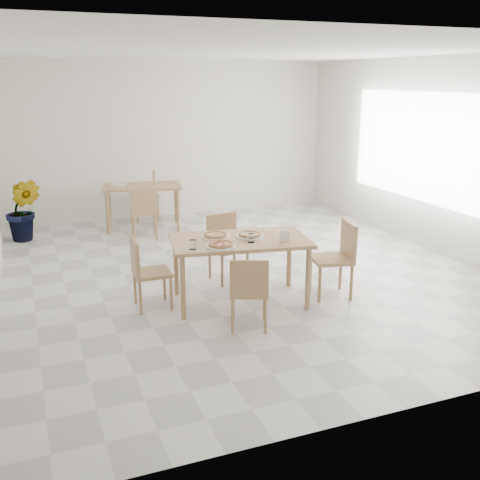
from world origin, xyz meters
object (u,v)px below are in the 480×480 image
object	(u,v)px
chair_south	(249,288)
napkin_holder	(285,236)
plate_mushroom	(250,236)
chair_back_s	(144,209)
chair_west	(145,269)
plate_margherita	(216,237)
second_table	(142,191)
plate_empty	(118,184)
chair_back_n	(145,191)
pizza_mushroom	(250,235)
potted_plant	(23,210)
plate_pepperoni	(221,246)
main_table	(240,246)
chair_north	(225,242)
chair_east	(338,253)
pizza_pepperoni	(221,244)
tumbler_a	(193,245)
pizza_margherita	(216,235)
tumbler_b	(251,238)

from	to	relation	value
chair_south	napkin_holder	xyz separation A→B (m)	(0.60, 0.45, 0.36)
plate_mushroom	chair_back_s	distance (m)	3.04
chair_south	chair_west	world-z (taller)	chair_west
plate_margherita	second_table	distance (m)	3.54
plate_empty	chair_back_n	bearing A→B (deg)	42.98
chair_west	plate_empty	bearing A→B (deg)	-3.78
pizza_mushroom	potted_plant	size ratio (longest dim) A/B	0.32
plate_margherita	plate_pepperoni	bearing A→B (deg)	-100.37
chair_south	plate_mushroom	world-z (taller)	chair_south
main_table	plate_pepperoni	distance (m)	0.39
main_table	chair_back_s	xyz separation A→B (m)	(-0.46, 3.00, -0.18)
chair_north	pizza_mushroom	size ratio (longest dim) A/B	2.60
second_table	chair_west	bearing A→B (deg)	-90.07
chair_east	plate_pepperoni	xyz separation A→B (m)	(-1.45, 0.02, 0.24)
plate_pepperoni	potted_plant	world-z (taller)	potted_plant
pizza_pepperoni	chair_back_n	bearing A→B (deg)	88.00
chair_west	tumbler_a	distance (m)	0.67
tumbler_a	second_table	bearing A→B (deg)	85.93
chair_south	plate_mushroom	size ratio (longest dim) A/B	2.45
chair_north	chair_back_n	distance (m)	3.61
pizza_margherita	potted_plant	size ratio (longest dim) A/B	0.30
plate_mushroom	potted_plant	xyz separation A→B (m)	(-2.37, 3.58, -0.26)
chair_back_s	chair_back_n	size ratio (longest dim) A/B	0.97
chair_west	main_table	bearing A→B (deg)	-99.09
plate_pepperoni	tumbler_a	size ratio (longest dim) A/B	3.27
chair_east	napkin_holder	size ratio (longest dim) A/B	6.61
main_table	pizza_margherita	distance (m)	0.30
second_table	chair_back_n	distance (m)	0.73
main_table	tumbler_b	bearing A→B (deg)	-61.09
tumbler_b	napkin_holder	distance (m)	0.37
plate_margherita	pizza_pepperoni	size ratio (longest dim) A/B	0.90
chair_north	napkin_holder	world-z (taller)	napkin_holder
pizza_pepperoni	plate_empty	world-z (taller)	pizza_pepperoni
chair_east	plate_mushroom	size ratio (longest dim) A/B	2.81
plate_pepperoni	plate_empty	bearing A→B (deg)	95.51
tumbler_b	pizza_margherita	bearing A→B (deg)	132.52
chair_back_n	main_table	bearing A→B (deg)	-84.77
tumbler_a	chair_back_n	xyz separation A→B (m)	(0.46, 4.57, -0.30)
plate_pepperoni	pizza_mushroom	xyz separation A→B (m)	(0.43, 0.25, 0.02)
chair_north	second_table	distance (m)	2.94
plate_pepperoni	chair_south	bearing A→B (deg)	-77.87
chair_north	tumbler_b	world-z (taller)	tumbler_b
main_table	tumbler_a	bearing A→B (deg)	-153.84
chair_east	second_table	size ratio (longest dim) A/B	0.63
plate_margherita	chair_west	bearing A→B (deg)	176.62
chair_west	plate_empty	distance (m)	3.70
chair_east	second_table	world-z (taller)	chair_east
chair_west	napkin_holder	world-z (taller)	napkin_holder
chair_west	plate_pepperoni	size ratio (longest dim) A/B	2.46
chair_back_s	tumbler_a	bearing A→B (deg)	93.87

